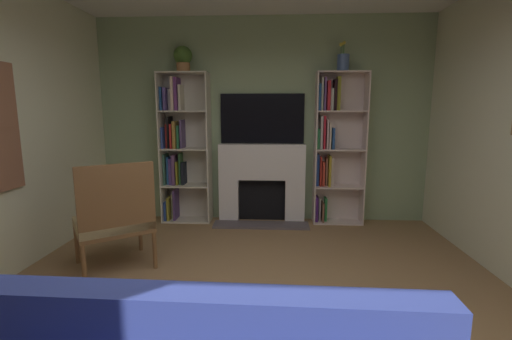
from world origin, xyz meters
TOP-DOWN VIEW (x-y plane):
  - ground_plane at (0.00, 0.00)m, footprint 6.70×6.70m
  - wall_back_accent at (0.00, 2.82)m, footprint 4.81×0.06m
  - fireplace at (0.00, 2.67)m, footprint 1.33×0.53m
  - tv at (0.00, 2.76)m, footprint 1.18×0.06m
  - bookshelf_left at (-1.17, 2.67)m, footprint 0.69×0.34m
  - bookshelf_right at (1.00, 2.69)m, footprint 0.69×0.29m
  - potted_plant at (-1.09, 2.64)m, footprint 0.25×0.25m
  - vase_with_flowers at (1.08, 2.64)m, footprint 0.16×0.16m
  - armchair at (-1.40, 0.99)m, footprint 0.92×0.90m

SIDE VIEW (x-z plane):
  - ground_plane at x=0.00m, z-range 0.00..0.00m
  - armchair at x=-1.40m, z-range -0.01..1.09m
  - fireplace at x=0.00m, z-range 0.03..1.16m
  - bookshelf_left at x=-1.17m, z-range 0.02..2.13m
  - bookshelf_right at x=1.00m, z-range 0.05..2.16m
  - wall_back_accent at x=0.00m, z-range 0.00..2.88m
  - tv at x=0.00m, z-range 1.13..1.83m
  - vase_with_flowers at x=1.08m, z-range 2.04..2.43m
  - potted_plant at x=-1.09m, z-range 2.13..2.48m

